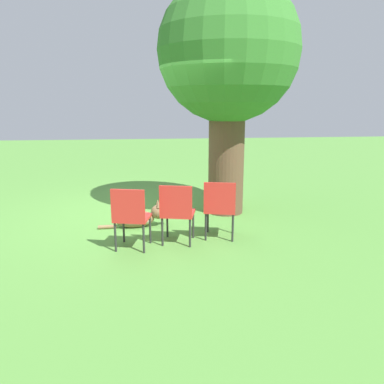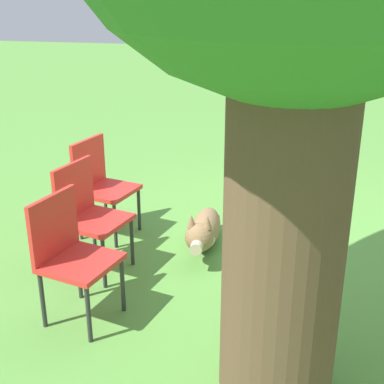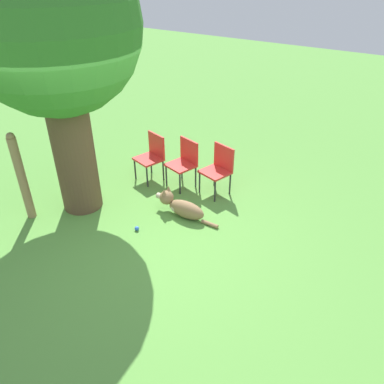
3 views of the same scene
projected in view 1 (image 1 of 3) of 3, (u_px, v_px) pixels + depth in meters
ground_plane at (145, 214)px, 6.61m from camera, size 30.00×30.00×0.00m
oak_tree at (228, 57)px, 6.16m from camera, size 2.35×2.35×3.94m
dog at (141, 217)px, 5.89m from camera, size 0.27×1.13×0.42m
fence_post at (240, 166)px, 7.32m from camera, size 0.13×0.13×1.42m
red_chair_0 at (131, 214)px, 4.90m from camera, size 0.51×0.53×0.85m
red_chair_1 at (177, 210)px, 5.10m from camera, size 0.51×0.53×0.85m
red_chair_2 at (220, 206)px, 5.31m from camera, size 0.51×0.53×0.85m
tennis_ball at (159, 212)px, 6.64m from camera, size 0.07×0.07×0.07m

